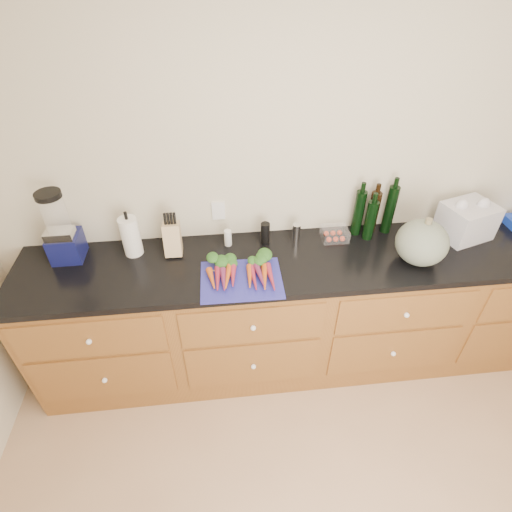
{
  "coord_description": "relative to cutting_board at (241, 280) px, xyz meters",
  "views": [
    {
      "loc": [
        -0.6,
        -0.51,
        2.44
      ],
      "look_at": [
        -0.41,
        1.2,
        1.06
      ],
      "focal_mm": 28.0,
      "sensor_mm": 36.0,
      "label": 1
    }
  ],
  "objects": [
    {
      "name": "wall_back",
      "position": [
        0.5,
        0.48,
        0.35
      ],
      "size": [
        4.1,
        0.05,
        2.6
      ],
      "primitive_type": "cube",
      "color": "beige",
      "rests_on": "ground"
    },
    {
      "name": "cabinets",
      "position": [
        0.5,
        0.16,
        -0.5
      ],
      "size": [
        3.6,
        0.64,
        0.9
      ],
      "color": "brown",
      "rests_on": "ground"
    },
    {
      "name": "countertop",
      "position": [
        0.5,
        0.16,
        -0.03
      ],
      "size": [
        3.64,
        0.62,
        0.04
      ],
      "primitive_type": "cube",
      "color": "black",
      "rests_on": "cabinets"
    },
    {
      "name": "cutting_board",
      "position": [
        0.0,
        0.0,
        0.0
      ],
      "size": [
        0.46,
        0.35,
        0.01
      ],
      "primitive_type": "cube",
      "rotation": [
        0.0,
        0.0,
        -0.01
      ],
      "color": "navy",
      "rests_on": "countertop"
    },
    {
      "name": "carrots",
      "position": [
        0.0,
        0.04,
        0.03
      ],
      "size": [
        0.39,
        0.29,
        0.06
      ],
      "color": "#CA5317",
      "rests_on": "cutting_board"
    },
    {
      "name": "squash",
      "position": [
        1.05,
        0.06,
        0.13
      ],
      "size": [
        0.29,
        0.29,
        0.26
      ],
      "primitive_type": "ellipsoid",
      "color": "#586554",
      "rests_on": "countertop"
    },
    {
      "name": "blender_appliance",
      "position": [
        -1.0,
        0.32,
        0.19
      ],
      "size": [
        0.17,
        0.17,
        0.44
      ],
      "color": "#0F1246",
      "rests_on": "countertop"
    },
    {
      "name": "paper_towel",
      "position": [
        -0.63,
        0.32,
        0.12
      ],
      "size": [
        0.11,
        0.11,
        0.25
      ],
      "primitive_type": "cylinder",
      "color": "white",
      "rests_on": "countertop"
    },
    {
      "name": "knife_block",
      "position": [
        -0.38,
        0.3,
        0.09
      ],
      "size": [
        0.1,
        0.1,
        0.2
      ],
      "primitive_type": "cube",
      "color": "tan",
      "rests_on": "countertop"
    },
    {
      "name": "grinder_salt",
      "position": [
        -0.05,
        0.34,
        0.05
      ],
      "size": [
        0.05,
        0.05,
        0.11
      ],
      "primitive_type": "cylinder",
      "color": "silver",
      "rests_on": "countertop"
    },
    {
      "name": "grinder_pepper",
      "position": [
        0.18,
        0.34,
        0.06
      ],
      "size": [
        0.06,
        0.06,
        0.14
      ],
      "primitive_type": "cylinder",
      "color": "black",
      "rests_on": "countertop"
    },
    {
      "name": "canister_chrome",
      "position": [
        0.37,
        0.34,
        0.05
      ],
      "size": [
        0.05,
        0.05,
        0.12
      ],
      "primitive_type": "cylinder",
      "color": "silver",
      "rests_on": "countertop"
    },
    {
      "name": "tomato_box",
      "position": [
        0.62,
        0.33,
        0.03
      ],
      "size": [
        0.16,
        0.13,
        0.08
      ],
      "primitive_type": "cube",
      "color": "white",
      "rests_on": "countertop"
    },
    {
      "name": "bottles",
      "position": [
        0.86,
        0.37,
        0.14
      ],
      "size": [
        0.27,
        0.14,
        0.32
      ],
      "color": "black",
      "rests_on": "countertop"
    },
    {
      "name": "grocery_bag",
      "position": [
        1.44,
        0.28,
        0.1
      ],
      "size": [
        0.36,
        0.32,
        0.22
      ],
      "primitive_type": null,
      "rotation": [
        0.0,
        0.0,
        0.29
      ],
      "color": "silver",
      "rests_on": "countertop"
    }
  ]
}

